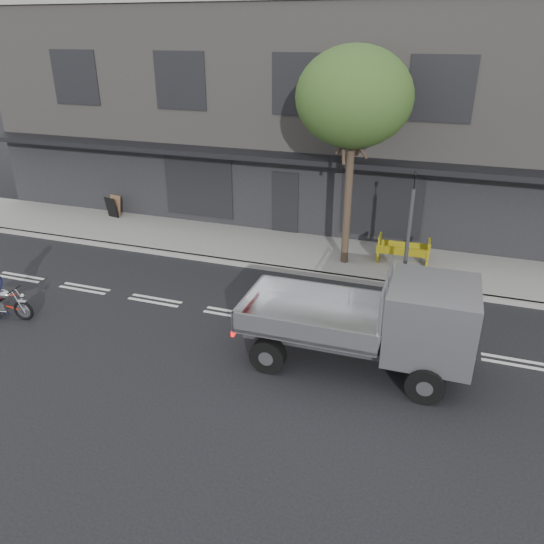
{
  "coord_description": "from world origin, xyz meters",
  "views": [
    {
      "loc": [
        5.15,
        -11.63,
        7.05
      ],
      "look_at": [
        0.97,
        0.5,
        1.19
      ],
      "focal_mm": 35.0,
      "sensor_mm": 36.0,
      "label": 1
    }
  ],
  "objects_px": {
    "traffic_light_pole": "(409,234)",
    "construction_barrier": "(402,252)",
    "motorcycle": "(3,302)",
    "flatbed_ute": "(408,320)",
    "street_tree": "(354,98)",
    "sandwich_board": "(111,208)"
  },
  "relations": [
    {
      "from": "traffic_light_pole",
      "to": "construction_barrier",
      "type": "relative_size",
      "value": 2.11
    },
    {
      "from": "traffic_light_pole",
      "to": "motorcycle",
      "type": "relative_size",
      "value": 1.99
    },
    {
      "from": "motorcycle",
      "to": "construction_barrier",
      "type": "bearing_deg",
      "value": 28.27
    },
    {
      "from": "flatbed_ute",
      "to": "construction_barrier",
      "type": "xyz_separation_m",
      "value": [
        -0.68,
        5.69,
        -0.73
      ]
    },
    {
      "from": "traffic_light_pole",
      "to": "flatbed_ute",
      "type": "distance_m",
      "value": 4.63
    },
    {
      "from": "construction_barrier",
      "to": "street_tree",
      "type": "bearing_deg",
      "value": -172.11
    },
    {
      "from": "street_tree",
      "to": "construction_barrier",
      "type": "height_order",
      "value": "street_tree"
    },
    {
      "from": "traffic_light_pole",
      "to": "sandwich_board",
      "type": "relative_size",
      "value": 4.16
    },
    {
      "from": "street_tree",
      "to": "motorcycle",
      "type": "distance_m",
      "value": 11.23
    },
    {
      "from": "flatbed_ute",
      "to": "motorcycle",
      "type": "bearing_deg",
      "value": -175.54
    },
    {
      "from": "construction_barrier",
      "to": "sandwich_board",
      "type": "relative_size",
      "value": 1.97
    },
    {
      "from": "construction_barrier",
      "to": "motorcycle",
      "type": "bearing_deg",
      "value": -145.8
    },
    {
      "from": "street_tree",
      "to": "motorcycle",
      "type": "xyz_separation_m",
      "value": [
        -7.91,
        -6.35,
        -4.81
      ]
    },
    {
      "from": "traffic_light_pole",
      "to": "motorcycle",
      "type": "bearing_deg",
      "value": -150.96
    },
    {
      "from": "motorcycle",
      "to": "flatbed_ute",
      "type": "bearing_deg",
      "value": -0.92
    },
    {
      "from": "motorcycle",
      "to": "street_tree",
      "type": "bearing_deg",
      "value": 32.85
    },
    {
      "from": "flatbed_ute",
      "to": "construction_barrier",
      "type": "relative_size",
      "value": 3.08
    },
    {
      "from": "street_tree",
      "to": "construction_barrier",
      "type": "relative_size",
      "value": 4.07
    },
    {
      "from": "traffic_light_pole",
      "to": "sandwich_board",
      "type": "distance_m",
      "value": 12.04
    },
    {
      "from": "street_tree",
      "to": "motorcycle",
      "type": "height_order",
      "value": "street_tree"
    },
    {
      "from": "sandwich_board",
      "to": "flatbed_ute",
      "type": "bearing_deg",
      "value": -17.91
    },
    {
      "from": "traffic_light_pole",
      "to": "construction_barrier",
      "type": "distance_m",
      "value": 1.52
    }
  ]
}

